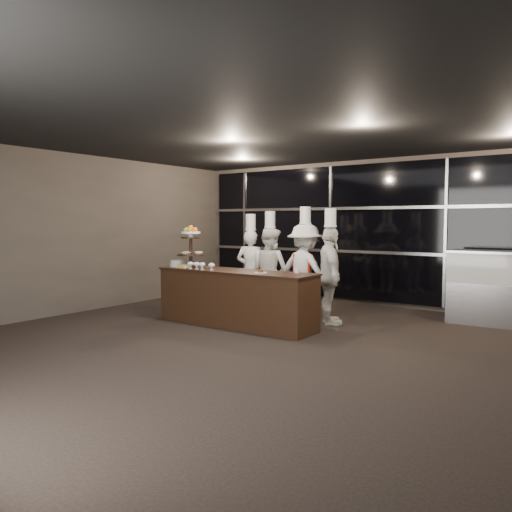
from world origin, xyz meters
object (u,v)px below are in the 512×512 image
Objects in this scene: display_stand at (191,244)px; chef_b at (270,270)px; chef_c at (305,271)px; display_case at (497,284)px; buffet_counter at (236,298)px; layer_cake at (178,264)px; chef_a at (251,269)px; chef_d at (330,275)px.

display_stand is 0.39× the size of chef_b.
display_stand is at bearing -142.75° from chef_c.
chef_c is (0.75, 0.01, 0.03)m from chef_b.
display_case is at bearing 24.90° from chef_c.
chef_b is (-0.14, 1.22, 0.36)m from buffet_counter.
chef_a is (0.73, 1.22, -0.16)m from layer_cake.
display_case is at bearing 28.73° from layer_cake.
buffet_counter is 3.81× the size of display_stand.
buffet_counter is 1.33m from chef_a.
chef_a is 0.41m from chef_b.
display_stand is 0.38× the size of chef_d.
layer_cake is at bearing -120.82° from chef_a.
chef_d is (-2.29, -1.60, 0.15)m from display_case.
chef_a is 0.96× the size of chef_d.
display_case is (4.52, 2.58, -0.65)m from display_stand.
buffet_counter is at bearing -65.02° from chef_a.
chef_a is (-4.06, -1.41, 0.13)m from display_case.
chef_a is 0.94× the size of chef_c.
display_case is 3.21m from chef_c.
chef_d is (0.62, -0.25, -0.01)m from chef_c.
chef_c is at bearing 158.33° from chef_d.
chef_b is 1.39m from chef_d.
display_stand is 0.40× the size of chef_a.
chef_d is at bearing 22.36° from layer_cake.
chef_b is at bearing 54.68° from display_stand.
layer_cake reaches higher than buffet_counter.
buffet_counter is 9.47× the size of layer_cake.
buffet_counter is at bearing -143.81° from display_case.
chef_c reaches higher than buffet_counter.
chef_b is at bearing 7.48° from chef_a.
chef_c is (1.61, 1.23, -0.49)m from display_stand.
display_stand is at bearing -179.99° from buffet_counter.
chef_c is 1.02× the size of chef_d.
chef_d is at bearing -6.04° from chef_a.
display_stand reaches higher than display_case.
buffet_counter is at bearing -83.66° from chef_b.
display_stand is 1.36m from chef_a.
chef_a is (-0.54, 1.17, 0.35)m from buffet_counter.
chef_c is at bearing 37.25° from display_stand.
chef_d reaches higher than buffet_counter.
display_stand is at bearing 10.50° from layer_cake.
chef_c is at bearing 0.41° from chef_b.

